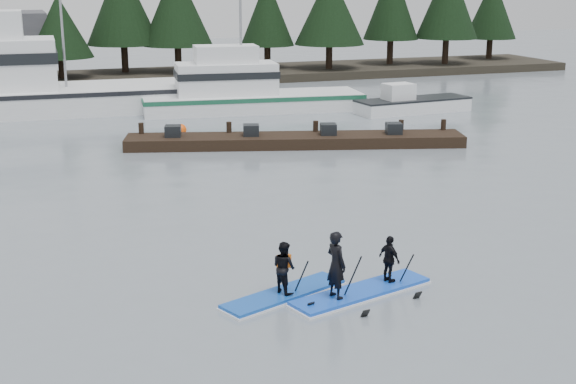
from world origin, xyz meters
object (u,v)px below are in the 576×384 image
object	(u,v)px
floating_dock	(295,140)
paddleboard_solo	(284,280)
paddleboard_duo	(359,275)
fishing_boat_medium	(246,102)
fishing_boat_large	(10,99)

from	to	relation	value
floating_dock	paddleboard_solo	xyz separation A→B (m)	(-6.20, -16.51, 0.19)
floating_dock	paddleboard_duo	distance (m)	17.60
paddleboard_duo	fishing_boat_medium	bearing A→B (deg)	62.90
floating_dock	paddleboard_solo	distance (m)	17.63
fishing_boat_large	fishing_boat_medium	size ratio (longest dim) A/B	1.51
paddleboard_solo	floating_dock	bearing A→B (deg)	47.51
fishing_boat_medium	paddleboard_duo	world-z (taller)	fishing_boat_medium
floating_dock	paddleboard_solo	size ratio (longest dim) A/B	4.48
fishing_boat_medium	paddleboard_duo	xyz separation A→B (m)	(-5.09, -27.12, 0.01)
fishing_boat_large	paddleboard_duo	size ratio (longest dim) A/B	4.94
fishing_boat_medium	floating_dock	size ratio (longest dim) A/B	0.83
paddleboard_solo	paddleboard_duo	bearing A→B (deg)	-38.40
floating_dock	paddleboard_solo	bearing A→B (deg)	-95.07
fishing_boat_large	fishing_boat_medium	world-z (taller)	fishing_boat_large
fishing_boat_large	floating_dock	world-z (taller)	fishing_boat_large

